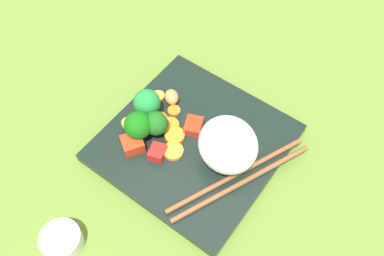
{
  "coord_description": "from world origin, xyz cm",
  "views": [
    {
      "loc": [
        29.39,
        18.95,
        57.76
      ],
      "look_at": [
        -0.61,
        -0.77,
        3.65
      ],
      "focal_mm": 39.09,
      "sensor_mm": 36.0,
      "label": 1
    }
  ],
  "objects_px": {
    "carrot_slice_4": "(175,136)",
    "sauce_cup": "(62,241)",
    "broccoli_floret_2": "(146,103)",
    "square_plate": "(194,143)",
    "chopstick_pair": "(239,179)",
    "rice_mound": "(227,146)"
  },
  "relations": [
    {
      "from": "carrot_slice_4",
      "to": "sauce_cup",
      "type": "height_order",
      "value": "sauce_cup"
    },
    {
      "from": "broccoli_floret_2",
      "to": "square_plate",
      "type": "bearing_deg",
      "value": 90.96
    },
    {
      "from": "sauce_cup",
      "to": "broccoli_floret_2",
      "type": "bearing_deg",
      "value": -173.72
    },
    {
      "from": "carrot_slice_4",
      "to": "sauce_cup",
      "type": "xyz_separation_m",
      "value": [
        0.22,
        -0.04,
        -0.01
      ]
    },
    {
      "from": "carrot_slice_4",
      "to": "chopstick_pair",
      "type": "relative_size",
      "value": 0.14
    },
    {
      "from": "chopstick_pair",
      "to": "sauce_cup",
      "type": "bearing_deg",
      "value": 170.28
    },
    {
      "from": "broccoli_floret_2",
      "to": "carrot_slice_4",
      "type": "xyz_separation_m",
      "value": [
        0.01,
        0.06,
        -0.03
      ]
    },
    {
      "from": "carrot_slice_4",
      "to": "broccoli_floret_2",
      "type": "bearing_deg",
      "value": -100.23
    },
    {
      "from": "square_plate",
      "to": "sauce_cup",
      "type": "relative_size",
      "value": 4.63
    },
    {
      "from": "rice_mound",
      "to": "sauce_cup",
      "type": "distance_m",
      "value": 0.27
    },
    {
      "from": "broccoli_floret_2",
      "to": "chopstick_pair",
      "type": "height_order",
      "value": "broccoli_floret_2"
    },
    {
      "from": "carrot_slice_4",
      "to": "sauce_cup",
      "type": "relative_size",
      "value": 0.56
    },
    {
      "from": "broccoli_floret_2",
      "to": "carrot_slice_4",
      "type": "height_order",
      "value": "broccoli_floret_2"
    },
    {
      "from": "rice_mound",
      "to": "carrot_slice_4",
      "type": "bearing_deg",
      "value": -83.39
    },
    {
      "from": "rice_mound",
      "to": "chopstick_pair",
      "type": "height_order",
      "value": "rice_mound"
    },
    {
      "from": "square_plate",
      "to": "carrot_slice_4",
      "type": "height_order",
      "value": "carrot_slice_4"
    },
    {
      "from": "square_plate",
      "to": "carrot_slice_4",
      "type": "relative_size",
      "value": 8.23
    },
    {
      "from": "sauce_cup",
      "to": "carrot_slice_4",
      "type": "bearing_deg",
      "value": 171.04
    },
    {
      "from": "rice_mound",
      "to": "carrot_slice_4",
      "type": "distance_m",
      "value": 0.09
    },
    {
      "from": "square_plate",
      "to": "carrot_slice_4",
      "type": "xyz_separation_m",
      "value": [
        0.01,
        -0.03,
        0.01
      ]
    },
    {
      "from": "square_plate",
      "to": "rice_mound",
      "type": "distance_m",
      "value": 0.08
    },
    {
      "from": "rice_mound",
      "to": "sauce_cup",
      "type": "bearing_deg",
      "value": -27.8
    }
  ]
}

